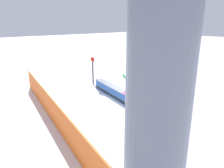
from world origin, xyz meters
name	(u,v)px	position (x,y,z in m)	size (l,w,h in m)	color
ground_plane	(119,100)	(0.00, 0.00, 0.00)	(120.00, 120.00, 0.00)	white
grind_box	(119,95)	(0.00, 0.00, 0.30)	(5.57, 1.52, 0.67)	blue
snowboarder	(130,82)	(-1.19, 0.24, 1.45)	(1.53, 0.42, 1.44)	#C53281
safety_fence	(51,109)	(0.00, 4.34, 0.62)	(12.38, 0.06, 1.25)	orange
trail_marker	(93,70)	(3.77, -0.76, 1.10)	(0.40, 0.10, 2.06)	#262628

